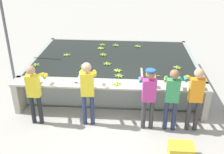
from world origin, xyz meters
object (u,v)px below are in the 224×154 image
object	(u,v)px
worker_3	(172,94)
banana_bunch_floating_4	(103,45)
banana_bunch_floating_9	(67,55)
banana_bunch_floating_5	(116,45)
banana_bunch_ledge_0	(117,84)
banana_bunch_floating_3	(119,76)
banana_bunch_floating_8	(107,64)
knife_0	(79,83)
banana_bunch_floating_10	(101,48)
knife_1	(204,89)
banana_bunch_floating_11	(138,46)
banana_bunch_floating_6	(103,55)
banana_bunch_floating_7	(155,76)
worker_0	(34,90)
worker_2	(149,93)
worker_1	(88,88)
banana_bunch_floating_0	(177,68)
banana_bunch_floating_2	(118,70)
banana_bunch_floating_1	(84,66)
support_post_left	(7,36)
crate	(181,151)
worker_4	(195,94)
banana_bunch_floating_12	(36,65)

from	to	relation	value
worker_3	banana_bunch_floating_4	size ratio (longest dim) A/B	5.97
worker_3	banana_bunch_floating_9	xyz separation A→B (m)	(-3.15, 2.56, -0.06)
banana_bunch_floating_5	banana_bunch_ledge_0	distance (m)	3.12
worker_3	banana_bunch_floating_3	bearing A→B (deg)	140.96
banana_bunch_floating_4	banana_bunch_floating_8	distance (m)	1.81
knife_0	banana_bunch_floating_5	bearing A→B (deg)	75.57
banana_bunch_floating_5	banana_bunch_floating_10	size ratio (longest dim) A/B	0.99
knife_1	banana_bunch_floating_11	bearing A→B (deg)	117.31
banana_bunch_floating_4	banana_bunch_floating_6	distance (m)	1.03
banana_bunch_floating_7	worker_0	bearing A→B (deg)	-160.24
worker_2	banana_bunch_floating_5	xyz separation A→B (m)	(-1.01, 3.66, -0.06)
banana_bunch_floating_7	banana_bunch_floating_11	world-z (taller)	same
worker_1	banana_bunch_floating_0	size ratio (longest dim) A/B	6.17
banana_bunch_floating_2	banana_bunch_floating_11	xyz separation A→B (m)	(0.63, 2.19, 0.00)
banana_bunch_floating_1	knife_0	distance (m)	1.15
worker_1	banana_bunch_floating_2	size ratio (longest dim) A/B	6.19
support_post_left	banana_bunch_floating_5	bearing A→B (deg)	20.93
worker_0	banana_bunch_floating_2	size ratio (longest dim) A/B	5.82
worker_0	banana_bunch_floating_6	size ratio (longest dim) A/B	5.81
worker_1	banana_bunch_floating_6	xyz separation A→B (m)	(0.12, 2.60, -0.12)
banana_bunch_floating_11	knife_0	bearing A→B (deg)	-117.91
banana_bunch_floating_1	banana_bunch_floating_7	size ratio (longest dim) A/B	0.98
banana_bunch_floating_6	banana_bunch_floating_10	size ratio (longest dim) A/B	1.00
banana_bunch_ledge_0	support_post_left	world-z (taller)	support_post_left
banana_bunch_ledge_0	knife_0	size ratio (longest dim) A/B	0.82
banana_bunch_floating_0	knife_0	size ratio (longest dim) A/B	0.81
banana_bunch_floating_10	crate	world-z (taller)	banana_bunch_floating_10
knife_0	banana_bunch_floating_1	bearing A→B (deg)	92.05
banana_bunch_floating_9	support_post_left	size ratio (longest dim) A/B	0.09
worker_2	banana_bunch_floating_9	bearing A→B (deg)	135.47
worker_4	banana_bunch_floating_2	xyz separation A→B (m)	(-1.93, 1.41, -0.09)
banana_bunch_floating_7	banana_bunch_floating_8	distance (m)	1.61
worker_0	banana_bunch_floating_4	bearing A→B (deg)	70.16
worker_3	worker_4	size ratio (longest dim) A/B	0.98
worker_0	banana_bunch_floating_9	world-z (taller)	worker_0
worker_0	worker_3	xyz separation A→B (m)	(3.39, -0.02, 0.02)
worker_3	banana_bunch_floating_7	bearing A→B (deg)	105.40
worker_2	banana_bunch_floating_2	world-z (taller)	worker_2
worker_1	banana_bunch_floating_6	world-z (taller)	worker_1
worker_1	crate	distance (m)	2.59
banana_bunch_floating_5	banana_bunch_floating_2	bearing A→B (deg)	-85.26
banana_bunch_floating_4	banana_bunch_floating_10	distance (m)	0.39
banana_bunch_floating_7	banana_bunch_floating_0	bearing A→B (deg)	41.99
banana_bunch_floating_0	banana_bunch_floating_11	world-z (taller)	same
banana_bunch_floating_12	knife_1	xyz separation A→B (m)	(4.77, -1.17, -0.01)
worker_2	crate	bearing A→B (deg)	-56.69
banana_bunch_floating_4	knife_1	distance (m)	4.34
banana_bunch_floating_12	worker_0	bearing A→B (deg)	-72.44
knife_1	support_post_left	xyz separation A→B (m)	(-5.88, 1.87, 0.68)
worker_1	crate	xyz separation A→B (m)	(2.18, -1.09, -0.88)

